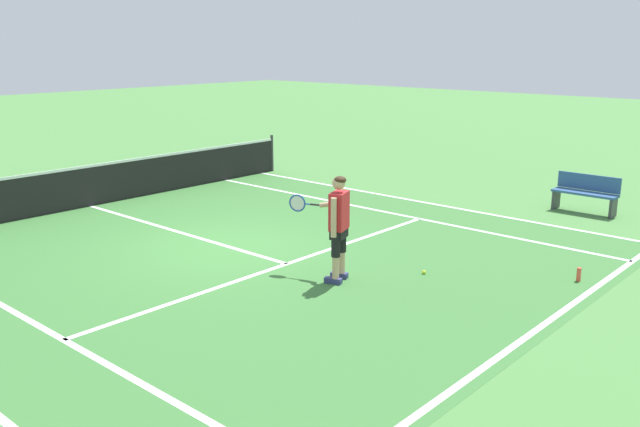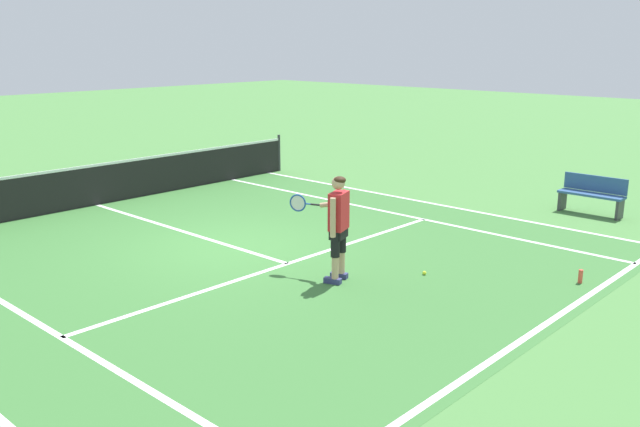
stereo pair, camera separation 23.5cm
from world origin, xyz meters
name	(u,v)px [view 2 (the right image)]	position (x,y,z in m)	size (l,w,h in m)	color
ground_plane	(231,246)	(0.00, 0.00, 0.00)	(80.00, 80.00, 0.00)	#477F3D
court_inner_surface	(250,252)	(0.00, -0.53, 0.00)	(10.98, 11.23, 0.00)	#387033
line_baseline	(526,337)	(0.00, -5.95, 0.00)	(10.98, 0.10, 0.01)	white
line_service	(288,264)	(0.00, -1.52, 0.00)	(8.23, 0.10, 0.01)	white
line_centre_service	(178,230)	(0.00, 1.68, 0.00)	(0.10, 6.40, 0.01)	white
line_singles_left	(27,317)	(-4.12, -0.53, 0.00)	(0.10, 10.83, 0.01)	white
line_singles_right	(387,212)	(4.12, -0.53, 0.00)	(0.10, 10.83, 0.01)	white
line_doubles_right	(422,201)	(5.49, -0.53, 0.00)	(0.10, 10.83, 0.01)	white
tennis_net	(95,184)	(0.00, 4.88, 0.50)	(11.96, 0.08, 1.07)	#333338
tennis_player	(337,221)	(-0.05, -2.70, 0.99)	(0.58, 1.22, 1.71)	navy
tennis_ball_near_feet	(424,273)	(1.14, -3.58, 0.03)	(0.07, 0.07, 0.07)	#CCE02D
courtside_bench	(592,194)	(7.07, -3.97, 0.45)	(0.40, 1.40, 0.85)	#2D5184
water_bottle	(580,276)	(2.50, -5.62, 0.11)	(0.07, 0.07, 0.22)	#E04C38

